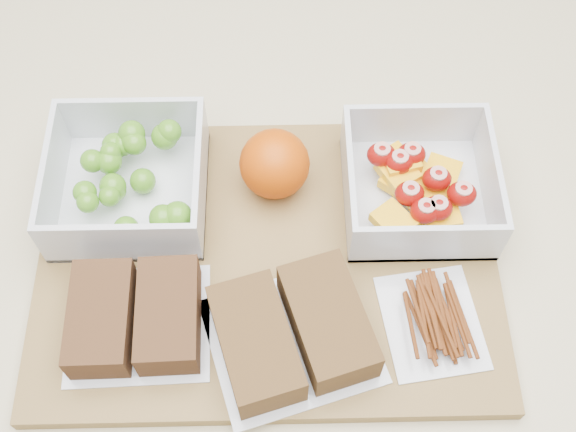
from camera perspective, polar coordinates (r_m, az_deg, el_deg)
name	(u,v)px	position (r m, az deg, el deg)	size (l,w,h in m)	color
counter	(295,382)	(1.11, 0.53, -12.95)	(1.20, 0.90, 0.90)	beige
cutting_board	(268,260)	(0.67, -1.62, -3.46)	(0.42, 0.30, 0.02)	olive
grape_container	(130,179)	(0.69, -12.37, 2.91)	(0.14, 0.14, 0.06)	silver
fruit_container	(418,186)	(0.69, 10.21, 2.36)	(0.14, 0.14, 0.06)	silver
orange	(275,164)	(0.68, -1.07, 4.13)	(0.07, 0.07, 0.07)	#CE4A04
sandwich_bag_left	(135,317)	(0.63, -11.96, -7.82)	(0.13, 0.11, 0.04)	silver
sandwich_bag_center	(292,333)	(0.61, 0.33, -9.20)	(0.17, 0.16, 0.04)	silver
pretzel_bag	(433,318)	(0.64, 11.41, -7.91)	(0.10, 0.11, 0.02)	silver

